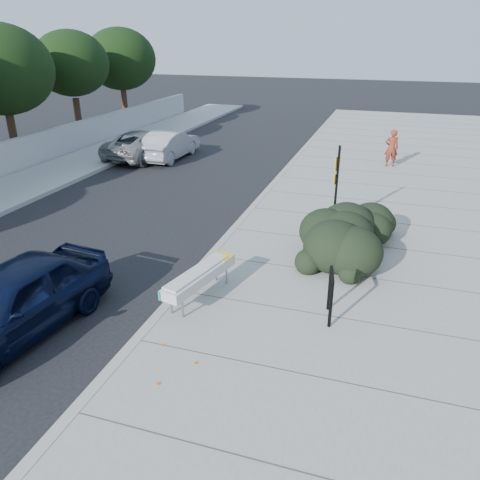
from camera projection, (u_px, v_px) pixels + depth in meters
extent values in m
plane|color=black|center=(179.00, 296.00, 10.94)|extent=(120.00, 120.00, 0.00)
cube|color=gray|center=(425.00, 241.00, 13.70)|extent=(11.20, 50.00, 0.15)
cube|color=gray|center=(7.00, 192.00, 17.93)|extent=(3.00, 50.00, 0.15)
cube|color=#9E9E99|center=(243.00, 219.00, 15.26)|extent=(0.22, 50.00, 0.17)
cube|color=#9E9E99|center=(40.00, 196.00, 17.51)|extent=(0.22, 50.00, 0.17)
cylinder|color=#332114|center=(14.00, 138.00, 21.80)|extent=(0.36, 0.36, 2.40)
ellipsoid|color=black|center=(0.00, 69.00, 20.59)|extent=(4.60, 4.60, 3.91)
cylinder|color=#332114|center=(79.00, 120.00, 26.16)|extent=(0.36, 0.36, 2.40)
ellipsoid|color=black|center=(71.00, 63.00, 24.95)|extent=(4.00, 4.00, 3.40)
cylinder|color=#332114|center=(125.00, 108.00, 30.51)|extent=(0.36, 0.36, 2.40)
ellipsoid|color=black|center=(120.00, 59.00, 29.30)|extent=(4.40, 4.40, 3.74)
cylinder|color=gray|center=(171.00, 304.00, 9.92)|extent=(0.05, 0.05, 0.43)
cylinder|color=gray|center=(183.00, 308.00, 9.78)|extent=(0.05, 0.05, 0.43)
cylinder|color=gray|center=(216.00, 272.00, 11.26)|extent=(0.05, 0.05, 0.43)
cylinder|color=gray|center=(226.00, 275.00, 11.12)|extent=(0.05, 0.05, 0.43)
cylinder|color=gray|center=(195.00, 280.00, 10.52)|extent=(0.43, 1.67, 0.04)
cylinder|color=gray|center=(206.00, 284.00, 10.38)|extent=(0.43, 1.67, 0.04)
cube|color=#B2B2B2|center=(200.00, 276.00, 10.39)|extent=(0.95, 2.29, 0.23)
cube|color=yellow|center=(222.00, 256.00, 11.03)|extent=(0.55, 0.54, 0.02)
cube|color=teal|center=(163.00, 293.00, 9.70)|extent=(0.11, 0.26, 0.21)
cylinder|color=black|center=(331.00, 305.00, 9.35)|extent=(0.07, 0.07, 1.03)
cylinder|color=black|center=(330.00, 288.00, 9.95)|extent=(0.07, 0.07, 1.03)
cylinder|color=black|center=(332.00, 274.00, 9.44)|extent=(0.18, 0.66, 0.07)
cube|color=black|center=(336.00, 188.00, 13.91)|extent=(0.07, 0.07, 2.55)
cube|color=yellow|center=(337.00, 164.00, 13.63)|extent=(0.08, 0.29, 0.41)
cube|color=yellow|center=(336.00, 179.00, 13.82)|extent=(0.07, 0.27, 0.31)
ellipsoid|color=black|center=(351.00, 226.00, 12.65)|extent=(2.52, 4.10, 1.44)
imported|color=black|center=(12.00, 302.00, 9.28)|extent=(2.25, 4.60, 1.51)
imported|color=#B1B1B6|center=(169.00, 145.00, 22.83)|extent=(1.50, 4.15, 1.36)
imported|color=gray|center=(145.00, 144.00, 23.03)|extent=(2.69, 5.03, 1.35)
imported|color=maroon|center=(392.00, 148.00, 20.84)|extent=(0.67, 0.51, 1.64)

